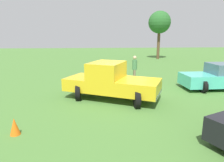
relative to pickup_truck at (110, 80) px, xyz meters
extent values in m
plane|color=#477533|center=(-0.45, 0.60, -0.93)|extent=(80.00, 80.00, 0.00)
cylinder|color=black|center=(-0.02, 1.75, -0.54)|extent=(0.77, 0.22, 0.77)
cylinder|color=black|center=(1.38, 1.07, -0.54)|extent=(0.77, 0.22, 0.77)
cylinder|color=black|center=(-1.28, -0.87, -0.54)|extent=(0.77, 0.22, 0.77)
cylinder|color=black|center=(0.12, -1.54, -0.54)|extent=(0.77, 0.22, 0.77)
cube|color=gold|center=(0.64, 1.33, -0.20)|extent=(2.46, 2.44, 0.64)
cube|color=gold|center=(-0.07, -0.14, 0.18)|extent=(2.30, 2.12, 1.40)
cube|color=slate|center=(-0.07, -0.14, 0.62)|extent=(2.07, 1.86, 0.48)
cube|color=gold|center=(-0.46, -0.96, -0.22)|extent=(2.62, 2.77, 0.60)
cube|color=silver|center=(1.01, 2.10, -0.46)|extent=(1.65, 0.88, 0.16)
cylinder|color=black|center=(4.38, 2.98, -0.58)|extent=(0.71, 0.20, 0.71)
cylinder|color=black|center=(-0.63, 5.16, -0.58)|extent=(0.69, 0.20, 0.69)
cylinder|color=black|center=(-2.09, 5.14, -0.58)|extent=(0.69, 0.20, 0.69)
cube|color=#4CC6B2|center=(-1.38, 6.71, -0.38)|extent=(1.78, 4.75, 0.68)
cylinder|color=#7A6B51|center=(-3.34, 1.88, -0.50)|extent=(0.14, 0.14, 0.85)
cylinder|color=#7A6B51|center=(-3.54, 1.88, -0.50)|extent=(0.14, 0.14, 0.85)
cylinder|color=#477F4C|center=(-3.44, 1.88, 0.24)|extent=(0.33, 0.33, 0.64)
sphere|color=#D8AD84|center=(-3.44, 1.88, 0.71)|extent=(0.23, 0.23, 0.23)
cylinder|color=brown|center=(-16.55, 7.53, 0.99)|extent=(0.37, 0.37, 3.84)
sphere|color=#286028|center=(-16.55, 7.53, 3.76)|extent=(2.83, 2.83, 2.83)
cone|color=orange|center=(3.45, -3.23, -0.65)|extent=(0.32, 0.32, 0.55)
camera|label=1|loc=(9.45, -0.63, 2.14)|focal=31.98mm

